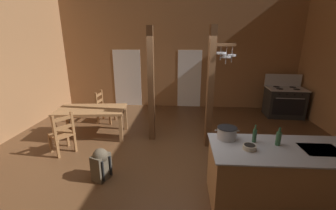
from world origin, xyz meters
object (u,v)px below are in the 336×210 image
Objects in this scene: stockpot_on_counter at (227,133)px; bottle_short_on_counter at (255,135)px; ladderback_chair_near_window at (104,108)px; bottle_tall_on_counter at (278,138)px; kitchen_island at (282,177)px; backpack at (101,163)px; mixing_bowl_on_counter at (249,147)px; stove_range at (284,102)px; dining_table at (91,112)px; ladderback_chair_by_post at (62,134)px.

stockpot_on_counter is 1.34× the size of bottle_short_on_counter.
bottle_tall_on_counter reaches higher than ladderback_chair_near_window.
bottle_tall_on_counter reaches higher than kitchen_island.
backpack is at bearing 175.17° from bottle_short_on_counter.
bottle_tall_on_counter is at bearing -14.04° from bottle_short_on_counter.
bottle_tall_on_counter is at bearing 20.22° from mixing_bowl_on_counter.
stove_range is 0.74× the size of dining_table.
ladderback_chair_near_window is at bearing 139.23° from bottle_short_on_counter.
kitchen_island is 4.32m from ladderback_chair_by_post.
bottle_short_on_counter reaches higher than kitchen_island.
kitchen_island is at bearing -29.61° from dining_table.
ladderback_chair_by_post is (-4.13, 1.26, -0.02)m from kitchen_island.
stockpot_on_counter is at bearing -43.40° from ladderback_chair_near_window.
stove_range reaches higher than stockpot_on_counter.
stove_range is 6.53m from ladderback_chair_by_post.
stockpot_on_counter is at bearing 128.25° from mixing_bowl_on_counter.
stockpot_on_counter reaches higher than dining_table.
stove_range reaches higher than backpack.
ladderback_chair_near_window reaches higher than backpack.
bottle_tall_on_counter is at bearing 130.47° from kitchen_island.
kitchen_island is 2.29× the size of ladderback_chair_near_window.
bottle_tall_on_counter is (4.04, -1.16, 0.60)m from ladderback_chair_by_post.
bottle_short_on_counter is (0.40, -0.09, 0.02)m from stockpot_on_counter.
ladderback_chair_near_window is 5.05× the size of mixing_bowl_on_counter.
bottle_tall_on_counter is (-1.82, -4.04, 0.57)m from stove_range.
bottle_short_on_counter reaches higher than mixing_bowl_on_counter.
ladderback_chair_by_post is 3.51m from stockpot_on_counter.
stockpot_on_counter is 0.43m from mixing_bowl_on_counter.
dining_table is at bearing 150.39° from kitchen_island.
bottle_short_on_counter reaches higher than backpack.
ladderback_chair_near_window is at bearing 108.52° from backpack.
bottle_short_on_counter is at bearing -30.20° from dining_table.
backpack is (-4.68, -3.74, -0.17)m from stove_range.
bottle_short_on_counter is at bearing -12.29° from stockpot_on_counter.
backpack is at bearing 176.58° from stockpot_on_counter.
bottle_short_on_counter reaches higher than bottle_tall_on_counter.
backpack is 2.66m from bottle_short_on_counter.
ladderback_chair_by_post is at bearing 163.83° from bottle_short_on_counter.
mixing_bowl_on_counter is at bearing -51.75° from stockpot_on_counter.
kitchen_island is 0.60m from bottle_tall_on_counter.
mixing_bowl_on_counter reaches higher than ladderback_chair_by_post.
stove_range is (1.73, 4.14, 0.01)m from kitchen_island.
ladderback_chair_by_post is 1.46m from backpack.
stove_range is 4.47m from bottle_tall_on_counter.
kitchen_island is 1.02m from stockpot_on_counter.
dining_table reaches higher than backpack.
ladderback_chair_by_post is at bearing 162.98° from kitchen_island.
backpack is at bearing -63.49° from dining_table.
backpack is at bearing -141.37° from stove_range.
ladderback_chair_near_window is 2.94m from backpack.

